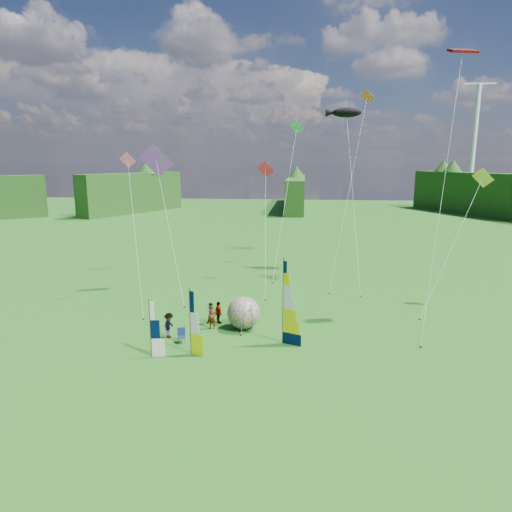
# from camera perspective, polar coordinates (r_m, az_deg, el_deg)

# --- Properties ---
(ground) EXTENTS (220.00, 220.00, 0.00)m
(ground) POSITION_cam_1_polar(r_m,az_deg,el_deg) (26.15, 1.31, -13.77)
(ground) COLOR #357D23
(ground) RESTS_ON ground
(treeline_ring) EXTENTS (210.00, 210.00, 8.00)m
(treeline_ring) POSITION_cam_1_polar(r_m,az_deg,el_deg) (24.68, 1.35, -5.38)
(treeline_ring) COLOR #1A4514
(treeline_ring) RESTS_ON ground
(turbine_right) EXTENTS (8.00, 1.20, 30.00)m
(turbine_right) POSITION_cam_1_polar(r_m,az_deg,el_deg) (132.74, 25.55, 12.39)
(turbine_right) COLOR silver
(turbine_right) RESTS_ON ground
(feather_banner_main) EXTENTS (1.36, 0.65, 5.33)m
(feather_banner_main) POSITION_cam_1_polar(r_m,az_deg,el_deg) (28.45, 3.39, -5.85)
(feather_banner_main) COLOR #020E32
(feather_banner_main) RESTS_ON ground
(side_banner_left) EXTENTS (1.05, 0.44, 3.92)m
(side_banner_left) POSITION_cam_1_polar(r_m,az_deg,el_deg) (27.34, -8.22, -8.27)
(side_banner_left) COLOR #ECE900
(side_banner_left) RESTS_ON ground
(side_banner_far) EXTENTS (1.01, 0.25, 3.41)m
(side_banner_far) POSITION_cam_1_polar(r_m,az_deg,el_deg) (27.45, -13.07, -8.94)
(side_banner_far) COLOR white
(side_banner_far) RESTS_ON ground
(bol_inflatable) EXTENTS (2.88, 2.88, 2.23)m
(bol_inflatable) POSITION_cam_1_polar(r_m,az_deg,el_deg) (31.31, -1.57, -7.13)
(bol_inflatable) COLOR #00249F
(bol_inflatable) RESTS_ON ground
(spectator_a) EXTENTS (0.58, 0.39, 1.56)m
(spectator_a) POSITION_cam_1_polar(r_m,az_deg,el_deg) (31.50, -5.50, -7.71)
(spectator_a) COLOR #66594C
(spectator_a) RESTS_ON ground
(spectator_b) EXTENTS (0.79, 0.49, 1.53)m
(spectator_b) POSITION_cam_1_polar(r_m,az_deg,el_deg) (32.48, -5.60, -7.13)
(spectator_b) COLOR #66594C
(spectator_b) RESTS_ON ground
(spectator_c) EXTENTS (0.48, 1.12, 1.69)m
(spectator_c) POSITION_cam_1_polar(r_m,az_deg,el_deg) (30.35, -10.82, -8.53)
(spectator_c) COLOR #66594C
(spectator_c) RESTS_ON ground
(spectator_d) EXTENTS (0.87, 0.96, 1.59)m
(spectator_d) POSITION_cam_1_polar(r_m,az_deg,el_deg) (32.47, -4.71, -7.06)
(spectator_d) COLOR #66594C
(spectator_d) RESTS_ON ground
(camp_chair) EXTENTS (0.67, 0.67, 0.95)m
(camp_chair) POSITION_cam_1_polar(r_m,az_deg,el_deg) (29.54, -9.31, -9.82)
(camp_chair) COLOR #0F1A4B
(camp_chair) RESTS_ON ground
(kite_whale) EXTENTS (6.32, 15.98, 17.80)m
(kite_whale) POSITION_cam_1_polar(r_m,az_deg,el_deg) (44.17, 12.05, 8.51)
(kite_whale) COLOR black
(kite_whale) RESTS_ON ground
(kite_rainbow_delta) EXTENTS (10.57, 12.29, 13.67)m
(kite_rainbow_delta) POSITION_cam_1_polar(r_m,az_deg,el_deg) (38.17, -10.83, 4.94)
(kite_rainbow_delta) COLOR #ED3949
(kite_rainbow_delta) RESTS_ON ground
(kite_parafoil) EXTENTS (7.78, 11.48, 20.48)m
(kite_parafoil) POSITION_cam_1_polar(r_m,az_deg,el_deg) (32.13, 22.44, 9.08)
(kite_parafoil) COLOR #A90800
(kite_parafoil) RESTS_ON ground
(small_kite_red) EXTENTS (4.49, 11.44, 11.82)m
(small_kite_red) POSITION_cam_1_polar(r_m,az_deg,el_deg) (40.58, 1.20, 4.25)
(small_kite_red) COLOR red
(small_kite_red) RESTS_ON ground
(small_kite_orange) EXTENTS (9.12, 11.20, 18.26)m
(small_kite_orange) POSITION_cam_1_polar(r_m,az_deg,el_deg) (42.32, 11.59, 8.70)
(small_kite_orange) COLOR orange
(small_kite_orange) RESTS_ON ground
(small_kite_yellow) EXTENTS (10.41, 10.48, 11.28)m
(small_kite_yellow) POSITION_cam_1_polar(r_m,az_deg,el_deg) (37.31, 23.44, 2.15)
(small_kite_yellow) COLOR #FFF340
(small_kite_yellow) RESTS_ON ground
(small_kite_pink) EXTENTS (7.92, 9.48, 12.39)m
(small_kite_pink) POSITION_cam_1_polar(r_m,az_deg,el_deg) (36.05, -14.91, 3.32)
(small_kite_pink) COLOR #D04B6D
(small_kite_pink) RESTS_ON ground
(small_kite_green) EXTENTS (4.85, 13.59, 16.10)m
(small_kite_green) POSITION_cam_1_polar(r_m,az_deg,el_deg) (47.00, 3.74, 7.90)
(small_kite_green) COLOR #2DC55A
(small_kite_green) RESTS_ON ground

